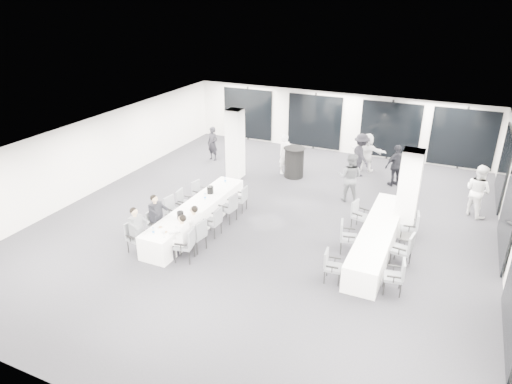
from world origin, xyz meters
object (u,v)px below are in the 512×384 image
cocktail_table (294,162)px  ice_bucket_far (210,190)px  standing_guest_b (350,174)px  ice_bucket_near (180,215)px  standing_guest_f (367,150)px  chair_main_right_fourth (230,206)px  banquet_table_side (377,239)px  chair_main_left_far (199,191)px  standing_guest_d (397,163)px  chair_side_left_mid (346,235)px  chair_main_right_far (241,198)px  chair_side_left_near (331,264)px  chair_main_right_second (198,234)px  chair_main_right_mid (214,220)px  chair_main_left_mid (172,208)px  standing_guest_c (361,152)px  chair_side_right_mid (405,248)px  standing_guest_e (407,175)px  standing_guest_g (213,141)px  chair_main_left_second (154,222)px  chair_side_right_far (412,225)px  standing_guest_a (285,152)px  standing_guest_h (479,187)px  chair_main_right_near (187,243)px  chair_main_left_near (135,235)px  banquet_table_main (197,216)px  chair_main_left_fourth (183,201)px  chair_side_right_near (397,274)px

cocktail_table → ice_bucket_far: bearing=-108.2°
cocktail_table → standing_guest_b: (2.61, -1.34, 0.40)m
ice_bucket_near → ice_bucket_far: bearing=93.2°
standing_guest_b → standing_guest_f: 3.27m
cocktail_table → chair_main_right_fourth: size_ratio=1.24×
banquet_table_side → chair_main_left_far: chair_main_left_far is taller
standing_guest_d → ice_bucket_far: 7.41m
banquet_table_side → cocktail_table: size_ratio=4.03×
cocktail_table → chair_side_left_mid: cocktail_table is taller
chair_main_right_far → chair_side_left_near: size_ratio=1.02×
chair_main_right_second → chair_main_right_mid: (-0.00, 0.99, -0.03)m
chair_main_left_mid → standing_guest_c: (4.63, 6.76, 0.48)m
chair_side_right_mid → ice_bucket_near: (-6.39, -1.34, 0.28)m
chair_main_right_second → standing_guest_e: size_ratio=0.48×
chair_main_left_far → chair_main_right_fourth: chair_main_right_fourth is taller
chair_main_right_far → standing_guest_g: bearing=37.3°
chair_main_left_second → chair_side_right_far: (7.27, 3.00, 0.05)m
chair_side_right_far → standing_guest_c: standing_guest_c is taller
standing_guest_a → standing_guest_h: size_ratio=0.92×
chair_side_right_mid → standing_guest_c: 6.83m
chair_main_left_mid → chair_main_right_far: chair_main_left_mid is taller
standing_guest_e → chair_side_left_near: bearing=-178.3°
chair_main_right_far → chair_side_right_mid: chair_side_right_mid is taller
standing_guest_f → standing_guest_h: standing_guest_h is taller
banquet_table_side → standing_guest_c: standing_guest_c is taller
chair_main_right_mid → standing_guest_e: standing_guest_e is taller
standing_guest_a → chair_main_right_near: bearing=-147.5°
standing_guest_d → standing_guest_g: bearing=-41.6°
chair_main_left_near → chair_main_right_second: (1.67, 0.78, 0.04)m
chair_main_right_mid → chair_side_right_far: (5.61, 2.17, 0.01)m
chair_main_right_second → chair_side_right_mid: (5.62, 1.64, 0.01)m
chair_side_left_mid → chair_side_right_far: chair_side_left_mid is taller
chair_main_left_second → ice_bucket_near: (0.89, 0.14, 0.37)m
banquet_table_main → ice_bucket_far: size_ratio=19.76×
standing_guest_c → standing_guest_h: bearing=-151.4°
chair_main_left_fourth → standing_guest_h: bearing=108.7°
standing_guest_f → standing_guest_g: 6.75m
standing_guest_a → chair_main_left_second: bearing=-161.4°
chair_main_left_second → standing_guest_f: bearing=150.1°
chair_side_right_near → standing_guest_e: size_ratio=0.46×
chair_side_left_near → standing_guest_b: bearing=-177.2°
chair_main_left_fourth → chair_side_left_mid: size_ratio=0.94×
banquet_table_main → ice_bucket_near: (0.06, -1.00, 0.49)m
chair_main_left_near → ice_bucket_near: size_ratio=4.08×
chair_side_left_mid → standing_guest_e: standing_guest_e is taller
chair_main_left_far → standing_guest_a: size_ratio=0.46×
chair_main_right_fourth → chair_side_right_far: (5.61, 1.15, -0.02)m
cocktail_table → standing_guest_h: 6.85m
banquet_table_side → ice_bucket_near: ice_bucket_near is taller
standing_guest_e → banquet_table_main: bearing=141.2°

